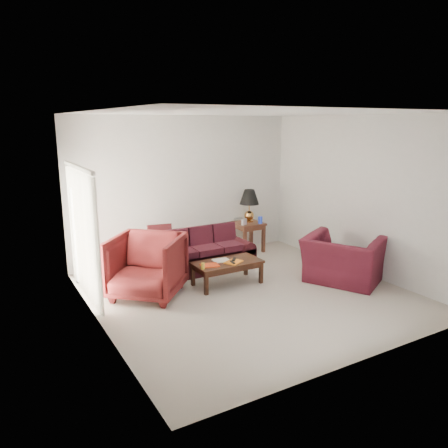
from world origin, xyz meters
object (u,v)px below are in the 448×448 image
at_px(armchair_right, 343,259).
at_px(armchair_left, 147,266).
at_px(end_table, 248,237).
at_px(sofa, 204,250).
at_px(floor_lamp, 81,235).
at_px(coffee_table, 227,273).

bearing_deg(armchair_right, armchair_left, 43.01).
relative_size(end_table, armchair_left, 0.58).
height_order(armchair_left, armchair_right, armchair_left).
height_order(sofa, floor_lamp, floor_lamp).
bearing_deg(armchair_left, sofa, 67.98).
bearing_deg(armchair_right, end_table, -18.54).
bearing_deg(end_table, floor_lamp, -177.97).
height_order(sofa, end_table, sofa).
relative_size(sofa, floor_lamp, 1.10).
xyz_separation_m(sofa, armchair_right, (1.88, -1.85, 0.03)).
relative_size(armchair_right, coffee_table, 1.07).
bearing_deg(armchair_left, coffee_table, 33.91).
relative_size(end_table, armchair_right, 0.51).
xyz_separation_m(floor_lamp, armchair_left, (0.78, -1.24, -0.36)).
xyz_separation_m(sofa, armchair_left, (-1.45, -0.70, 0.13)).
relative_size(armchair_left, coffee_table, 0.94).
xyz_separation_m(end_table, floor_lamp, (-3.68, -0.13, 0.55)).
height_order(end_table, armchair_left, armchair_left).
bearing_deg(coffee_table, floor_lamp, 133.84).
relative_size(sofa, armchair_left, 1.69).
xyz_separation_m(sofa, end_table, (1.46, 0.67, -0.07)).
bearing_deg(end_table, sofa, -155.40).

